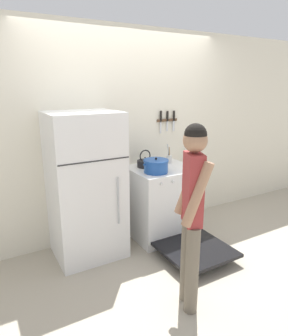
{
  "coord_description": "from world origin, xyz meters",
  "views": [
    {
      "loc": [
        -1.65,
        -3.31,
        1.87
      ],
      "look_at": [
        -0.05,
        -0.49,
        0.97
      ],
      "focal_mm": 32.0,
      "sensor_mm": 36.0,
      "label": 1
    }
  ],
  "objects_px": {
    "tea_kettle": "(145,162)",
    "person": "(192,209)",
    "refrigerator": "(86,186)",
    "stove_range": "(163,203)",
    "dutch_oven_pot": "(156,166)",
    "utensil_jar": "(169,159)"
  },
  "relations": [
    {
      "from": "tea_kettle",
      "to": "utensil_jar",
      "type": "xyz_separation_m",
      "value": [
        0.36,
        0.01,
        0.0
      ]
    },
    {
      "from": "tea_kettle",
      "to": "utensil_jar",
      "type": "height_order",
      "value": "utensil_jar"
    },
    {
      "from": "refrigerator",
      "to": "stove_range",
      "type": "height_order",
      "value": "refrigerator"
    },
    {
      "from": "tea_kettle",
      "to": "dutch_oven_pot",
      "type": "bearing_deg",
      "value": -92.98
    },
    {
      "from": "stove_range",
      "to": "tea_kettle",
      "type": "xyz_separation_m",
      "value": [
        -0.16,
        0.17,
        0.51
      ]
    },
    {
      "from": "dutch_oven_pot",
      "to": "utensil_jar",
      "type": "distance_m",
      "value": 0.47
    },
    {
      "from": "stove_range",
      "to": "tea_kettle",
      "type": "relative_size",
      "value": 5.59
    },
    {
      "from": "tea_kettle",
      "to": "person",
      "type": "distance_m",
      "value": 1.41
    },
    {
      "from": "dutch_oven_pot",
      "to": "person",
      "type": "distance_m",
      "value": 1.14
    },
    {
      "from": "stove_range",
      "to": "utensil_jar",
      "type": "xyz_separation_m",
      "value": [
        0.2,
        0.18,
        0.51
      ]
    },
    {
      "from": "person",
      "to": "utensil_jar",
      "type": "bearing_deg",
      "value": -4.72
    },
    {
      "from": "refrigerator",
      "to": "person",
      "type": "relative_size",
      "value": 1.01
    },
    {
      "from": "refrigerator",
      "to": "stove_range",
      "type": "distance_m",
      "value": 1.04
    },
    {
      "from": "refrigerator",
      "to": "utensil_jar",
      "type": "xyz_separation_m",
      "value": [
        1.17,
        0.12,
        0.15
      ]
    },
    {
      "from": "tea_kettle",
      "to": "person",
      "type": "height_order",
      "value": "person"
    },
    {
      "from": "stove_range",
      "to": "dutch_oven_pot",
      "type": "xyz_separation_m",
      "value": [
        -0.18,
        -0.1,
        0.52
      ]
    },
    {
      "from": "stove_range",
      "to": "person",
      "type": "height_order",
      "value": "person"
    },
    {
      "from": "utensil_jar",
      "to": "person",
      "type": "bearing_deg",
      "value": -117.42
    },
    {
      "from": "refrigerator",
      "to": "dutch_oven_pot",
      "type": "relative_size",
      "value": 4.82
    },
    {
      "from": "refrigerator",
      "to": "utensil_jar",
      "type": "relative_size",
      "value": 6.26
    },
    {
      "from": "refrigerator",
      "to": "tea_kettle",
      "type": "bearing_deg",
      "value": 8.14
    },
    {
      "from": "dutch_oven_pot",
      "to": "stove_range",
      "type": "bearing_deg",
      "value": 29.05
    }
  ]
}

